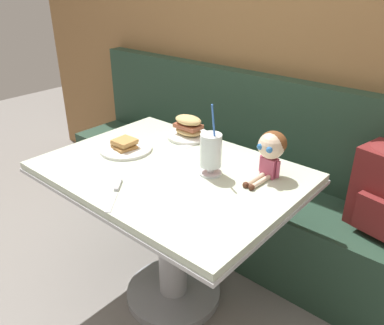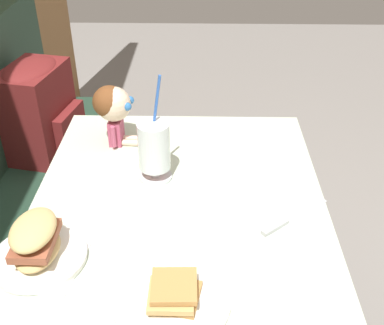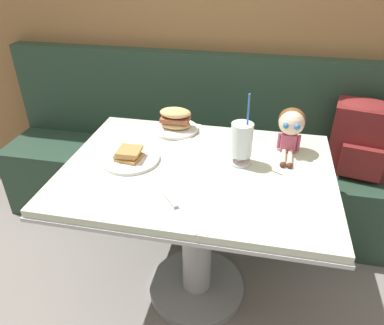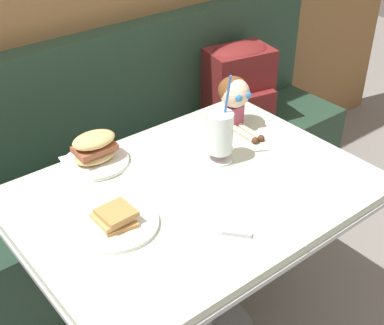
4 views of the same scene
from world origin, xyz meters
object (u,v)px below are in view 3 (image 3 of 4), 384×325
Objects in this scene: sandwich_plate at (175,122)px; backpack at (362,136)px; toast_plate at (130,157)px; seated_doll at (291,125)px; butter_knife at (175,206)px; milkshake_glass at (241,142)px.

sandwich_plate is 0.56× the size of backpack.
toast_plate is 0.34m from sandwich_plate.
sandwich_plate is at bearing 169.36° from seated_doll.
toast_plate is 1.10× the size of sandwich_plate.
seated_doll reaches higher than butter_knife.
backpack is at bearing 29.88° from toast_plate.
toast_plate is at bearing -150.12° from backpack.
sandwich_plate is at bearing 144.21° from milkshake_glass.
sandwich_plate is 0.55m from seated_doll.
toast_plate is at bearing -110.92° from sandwich_plate.
backpack is (0.79, 0.88, -0.09)m from butter_knife.
seated_doll is 0.55× the size of backpack.
backpack is (0.40, 0.39, -0.21)m from seated_doll.
backpack is at bearing 17.14° from sandwich_plate.
seated_doll is at bearing 18.35° from toast_plate.
sandwich_plate is at bearing -162.86° from backpack.
milkshake_glass reaches higher than butter_knife.
toast_plate is 0.47m from milkshake_glass.
seated_doll is (0.39, 0.49, 0.12)m from butter_knife.
seated_doll is at bearing -135.74° from backpack.
backpack is at bearing 48.05° from butter_knife.
milkshake_glass is 0.41m from butter_knife.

